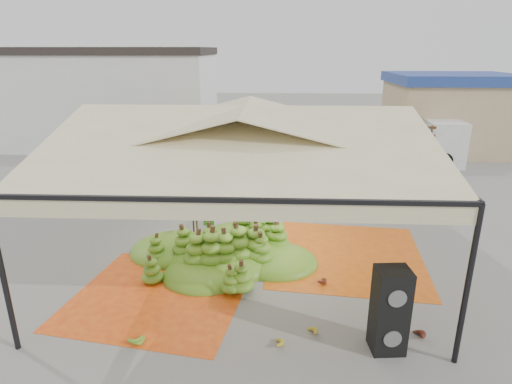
{
  "coord_description": "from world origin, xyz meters",
  "views": [
    {
      "loc": [
        0.75,
        -10.43,
        5.3
      ],
      "look_at": [
        0.2,
        1.5,
        1.3
      ],
      "focal_mm": 30.0,
      "sensor_mm": 36.0,
      "label": 1
    }
  ],
  "objects_px": {
    "banana_heap": "(225,239)",
    "speaker_stack": "(390,310)",
    "truck_left": "(197,141)",
    "vendor": "(313,174)",
    "truck_right": "(400,137)"
  },
  "relations": [
    {
      "from": "banana_heap",
      "to": "speaker_stack",
      "type": "bearing_deg",
      "value": -45.67
    },
    {
      "from": "speaker_stack",
      "to": "truck_left",
      "type": "relative_size",
      "value": 0.27
    },
    {
      "from": "banana_heap",
      "to": "vendor",
      "type": "distance_m",
      "value": 6.05
    },
    {
      "from": "truck_left",
      "to": "speaker_stack",
      "type": "bearing_deg",
      "value": -48.53
    },
    {
      "from": "vendor",
      "to": "truck_right",
      "type": "distance_m",
      "value": 6.61
    },
    {
      "from": "speaker_stack",
      "to": "truck_left",
      "type": "bearing_deg",
      "value": 109.03
    },
    {
      "from": "banana_heap",
      "to": "truck_left",
      "type": "distance_m",
      "value": 9.55
    },
    {
      "from": "banana_heap",
      "to": "speaker_stack",
      "type": "distance_m",
      "value": 4.87
    },
    {
      "from": "banana_heap",
      "to": "vendor",
      "type": "xyz_separation_m",
      "value": [
        2.72,
        5.39,
        0.25
      ]
    },
    {
      "from": "vendor",
      "to": "banana_heap",
      "type": "bearing_deg",
      "value": 46.8
    },
    {
      "from": "speaker_stack",
      "to": "truck_right",
      "type": "xyz_separation_m",
      "value": [
        3.83,
        13.68,
        0.48
      ]
    },
    {
      "from": "banana_heap",
      "to": "vendor",
      "type": "bearing_deg",
      "value": 63.22
    },
    {
      "from": "vendor",
      "to": "truck_left",
      "type": "bearing_deg",
      "value": -53.66
    },
    {
      "from": "speaker_stack",
      "to": "truck_right",
      "type": "height_order",
      "value": "truck_right"
    },
    {
      "from": "banana_heap",
      "to": "speaker_stack",
      "type": "height_order",
      "value": "speaker_stack"
    }
  ]
}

